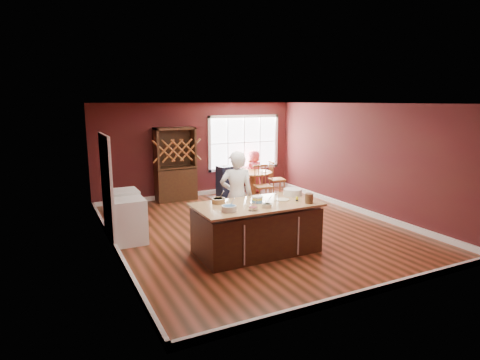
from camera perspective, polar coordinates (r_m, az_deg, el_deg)
name	(u,v)px	position (r m, az deg, el deg)	size (l,w,h in m)	color
room_shell	(255,168)	(8.56, 2.15, 1.77)	(7.00, 7.00, 7.00)	brown
window	(244,142)	(12.28, 0.57, 5.36)	(2.36, 0.10, 1.66)	white
doorway	(107,191)	(8.27, -18.37, -1.44)	(0.08, 1.26, 2.13)	white
kitchen_island	(256,229)	(7.43, 2.34, -6.96)	(2.26, 1.18, 0.92)	#3E2B14
dining_table	(253,179)	(11.53, 1.86, 0.12)	(1.10, 1.10, 0.75)	brown
baker	(237,196)	(7.91, -0.49, -2.32)	(0.66, 0.43, 1.81)	white
layer_cake	(257,199)	(7.36, 2.47, -2.77)	(0.29, 0.29, 0.12)	silver
bowl_blue	(229,208)	(6.78, -1.57, -4.07)	(0.26, 0.26, 0.10)	silver
bowl_yellow	(218,201)	(7.31, -3.08, -2.96)	(0.25, 0.25, 0.09)	#9C734F
bowl_pink	(253,209)	(6.84, 1.89, -4.08)	(0.17, 0.17, 0.06)	silver
bowl_olive	(267,206)	(7.04, 3.82, -3.65)	(0.17, 0.17, 0.06)	beige
drinking_glass	(276,198)	(7.41, 5.20, -2.58)	(0.08, 0.08, 0.15)	white
dinner_plate	(283,200)	(7.58, 6.08, -2.79)	(0.25, 0.25, 0.02)	#F4E8C3
white_tub	(293,192)	(8.00, 7.49, -1.69)	(0.36, 0.36, 0.12)	white
stoneware_crock	(309,198)	(7.40, 9.80, -2.60)	(0.15, 0.15, 0.18)	#4F321A
toy_figurine	(297,199)	(7.52, 8.10, -2.68)	(0.05, 0.05, 0.09)	#F1EF13
rug	(253,197)	(11.65, 1.85, -2.43)	(2.13, 1.64, 0.01)	brown
chair_east	(277,178)	(11.86, 5.28, 0.31)	(0.44, 0.42, 1.04)	brown
chair_south	(263,185)	(10.82, 3.28, -0.66)	(0.45, 0.42, 1.06)	brown
chair_north	(250,175)	(12.30, 1.37, 0.69)	(0.43, 0.41, 1.01)	olive
seated_woman	(254,172)	(12.09, 2.02, 1.20)	(0.64, 0.42, 1.30)	#D03B4C
high_chair	(225,181)	(11.49, -2.16, -0.20)	(0.39, 0.39, 0.97)	#1C223C
toddler	(224,170)	(11.47, -2.26, 1.45)	(0.18, 0.14, 0.26)	#8CA5BF
table_plate	(263,172)	(11.51, 3.35, 1.21)	(0.22, 0.22, 0.02)	beige
table_cup	(243,170)	(11.53, 0.40, 1.45)	(0.12, 0.12, 0.10)	silver
hutch	(175,164)	(11.27, -9.16, 2.22)	(1.11, 0.46, 2.04)	#331A10
washer	(129,221)	(8.16, -15.49, -5.66)	(0.61, 0.59, 0.89)	silver
dryer	(123,212)	(8.76, -16.31, -4.40)	(0.64, 0.62, 0.93)	white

